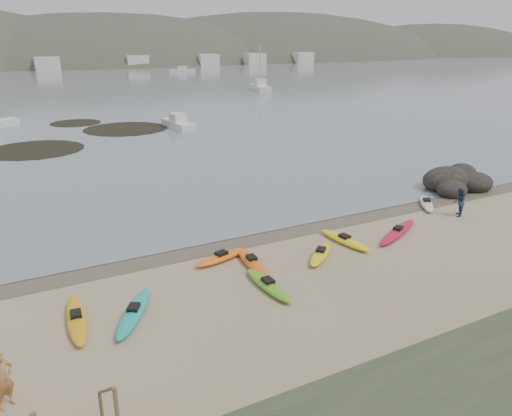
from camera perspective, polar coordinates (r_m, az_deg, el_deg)
ground at (r=26.74m, az=0.00°, el=-3.04°), size 600.00×600.00×0.00m
wet_sand at (r=26.50m, az=0.31°, el=-3.25°), size 60.00×60.00×0.00m
water at (r=322.24m, az=-26.95°, el=15.36°), size 1200.00×1200.00×0.00m
kayaks at (r=23.71m, az=3.75°, el=-5.65°), size 23.45×8.06×0.34m
person_west at (r=16.48m, az=-26.96°, el=-17.08°), size 0.80×0.74×1.83m
person_east at (r=31.53m, az=22.20°, el=0.61°), size 1.03×1.03×1.69m
rock_cluster at (r=37.44m, az=21.86°, el=2.49°), size 5.38×3.97×1.87m
kelp_mats at (r=56.93m, az=-18.91°, el=7.92°), size 19.36×21.23×0.04m
moored_boats at (r=99.53m, az=-17.88°, el=12.72°), size 83.86×90.57×1.17m
far_hills at (r=223.30m, az=-14.92°, el=11.80°), size 550.00×135.00×80.00m
far_town at (r=167.99m, az=-22.75°, el=14.95°), size 199.00×5.00×4.00m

